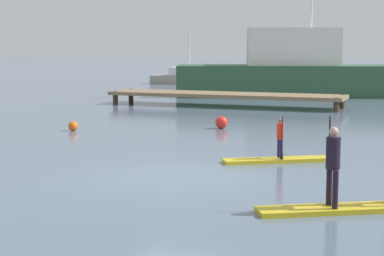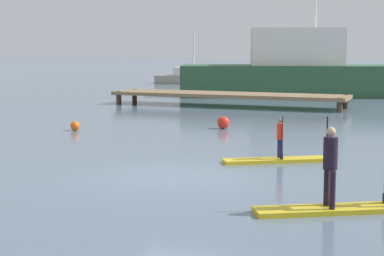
{
  "view_description": "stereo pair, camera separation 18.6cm",
  "coord_description": "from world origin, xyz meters",
  "px_view_note": "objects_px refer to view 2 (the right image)",
  "views": [
    {
      "loc": [
        5.87,
        -14.51,
        3.23
      ],
      "look_at": [
        -0.45,
        2.15,
        0.94
      ],
      "focal_mm": 61.24,
      "sensor_mm": 36.0,
      "label": 1
    },
    {
      "loc": [
        6.04,
        -14.44,
        3.23
      ],
      "look_at": [
        -0.45,
        2.15,
        0.94
      ],
      "focal_mm": 61.24,
      "sensor_mm": 36.0,
      "label": 2
    }
  ],
  "objects_px": {
    "paddleboard_near": "(280,160)",
    "fishing_boat_white_large": "(296,71)",
    "mooring_buoy_near": "(223,122)",
    "paddler_child_solo": "(280,136)",
    "fishing_boat_green_midground": "(188,77)",
    "paddler_adult": "(330,161)",
    "paddleboard_far": "(345,209)",
    "mooring_buoy_mid": "(75,126)"
  },
  "relations": [
    {
      "from": "paddleboard_near",
      "to": "paddler_child_solo",
      "type": "distance_m",
      "value": 0.68
    },
    {
      "from": "mooring_buoy_near",
      "to": "paddler_adult",
      "type": "bearing_deg",
      "value": -62.06
    },
    {
      "from": "paddler_child_solo",
      "to": "paddler_adult",
      "type": "height_order",
      "value": "paddler_adult"
    },
    {
      "from": "paddler_child_solo",
      "to": "fishing_boat_white_large",
      "type": "height_order",
      "value": "fishing_boat_white_large"
    },
    {
      "from": "fishing_boat_green_midground",
      "to": "mooring_buoy_mid",
      "type": "distance_m",
      "value": 29.38
    },
    {
      "from": "paddleboard_far",
      "to": "paddler_child_solo",
      "type": "bearing_deg",
      "value": 117.27
    },
    {
      "from": "paddler_child_solo",
      "to": "mooring_buoy_near",
      "type": "height_order",
      "value": "paddler_child_solo"
    },
    {
      "from": "paddleboard_near",
      "to": "fishing_boat_white_large",
      "type": "bearing_deg",
      "value": 101.44
    },
    {
      "from": "fishing_boat_green_midground",
      "to": "paddler_adult",
      "type": "bearing_deg",
      "value": -64.43
    },
    {
      "from": "paddleboard_near",
      "to": "paddler_child_solo",
      "type": "height_order",
      "value": "paddler_child_solo"
    },
    {
      "from": "paddler_adult",
      "to": "fishing_boat_white_large",
      "type": "xyz_separation_m",
      "value": [
        -6.85,
        28.03,
        0.54
      ]
    },
    {
      "from": "mooring_buoy_mid",
      "to": "fishing_boat_green_midground",
      "type": "bearing_deg",
      "value": 103.5
    },
    {
      "from": "paddleboard_far",
      "to": "mooring_buoy_near",
      "type": "xyz_separation_m",
      "value": [
        -6.22,
        11.01,
        0.19
      ]
    },
    {
      "from": "paddleboard_far",
      "to": "fishing_boat_green_midground",
      "type": "height_order",
      "value": "fishing_boat_green_midground"
    },
    {
      "from": "paddleboard_far",
      "to": "mooring_buoy_mid",
      "type": "height_order",
      "value": "mooring_buoy_mid"
    },
    {
      "from": "paddler_child_solo",
      "to": "mooring_buoy_mid",
      "type": "bearing_deg",
      "value": 157.47
    },
    {
      "from": "paddleboard_near",
      "to": "paddler_adult",
      "type": "distance_m",
      "value": 5.51
    },
    {
      "from": "fishing_boat_green_midground",
      "to": "mooring_buoy_mid",
      "type": "bearing_deg",
      "value": -76.5
    },
    {
      "from": "paddleboard_near",
      "to": "paddler_adult",
      "type": "xyz_separation_m",
      "value": [
        2.19,
        -4.97,
        0.94
      ]
    },
    {
      "from": "paddler_adult",
      "to": "mooring_buoy_mid",
      "type": "xyz_separation_m",
      "value": [
        -10.91,
        8.58,
        -0.81
      ]
    },
    {
      "from": "mooring_buoy_near",
      "to": "paddleboard_near",
      "type": "bearing_deg",
      "value": -58.92
    },
    {
      "from": "fishing_boat_green_midground",
      "to": "mooring_buoy_mid",
      "type": "height_order",
      "value": "fishing_boat_green_midground"
    },
    {
      "from": "paddler_child_solo",
      "to": "paddleboard_far",
      "type": "distance_m",
      "value": 5.44
    },
    {
      "from": "paddler_child_solo",
      "to": "mooring_buoy_near",
      "type": "relative_size",
      "value": 2.45
    },
    {
      "from": "paddler_adult",
      "to": "mooring_buoy_near",
      "type": "xyz_separation_m",
      "value": [
        -5.92,
        11.17,
        -0.76
      ]
    },
    {
      "from": "paddleboard_near",
      "to": "paddleboard_far",
      "type": "relative_size",
      "value": 0.87
    },
    {
      "from": "fishing_boat_white_large",
      "to": "mooring_buoy_mid",
      "type": "height_order",
      "value": "fishing_boat_white_large"
    },
    {
      "from": "fishing_boat_white_large",
      "to": "mooring_buoy_mid",
      "type": "xyz_separation_m",
      "value": [
        -4.06,
        -19.45,
        -1.36
      ]
    },
    {
      "from": "fishing_boat_white_large",
      "to": "mooring_buoy_near",
      "type": "distance_m",
      "value": 16.93
    },
    {
      "from": "paddler_child_solo",
      "to": "paddleboard_far",
      "type": "height_order",
      "value": "paddler_child_solo"
    },
    {
      "from": "paddler_adult",
      "to": "fishing_boat_white_large",
      "type": "bearing_deg",
      "value": 103.74
    },
    {
      "from": "paddleboard_near",
      "to": "mooring_buoy_mid",
      "type": "height_order",
      "value": "mooring_buoy_mid"
    },
    {
      "from": "fishing_boat_white_large",
      "to": "mooring_buoy_near",
      "type": "bearing_deg",
      "value": -86.85
    },
    {
      "from": "fishing_boat_white_large",
      "to": "mooring_buoy_mid",
      "type": "relative_size",
      "value": 40.93
    },
    {
      "from": "paddleboard_far",
      "to": "fishing_boat_white_large",
      "type": "distance_m",
      "value": 28.81
    },
    {
      "from": "paddleboard_far",
      "to": "fishing_boat_green_midground",
      "type": "bearing_deg",
      "value": 116.03
    },
    {
      "from": "paddleboard_near",
      "to": "paddleboard_far",
      "type": "xyz_separation_m",
      "value": [
        2.48,
        -4.81,
        0.0
      ]
    },
    {
      "from": "paddler_child_solo",
      "to": "paddleboard_far",
      "type": "bearing_deg",
      "value": -62.73
    },
    {
      "from": "paddler_adult",
      "to": "paddleboard_far",
      "type": "bearing_deg",
      "value": 28.68
    },
    {
      "from": "paddler_adult",
      "to": "mooring_buoy_mid",
      "type": "relative_size",
      "value": 4.84
    },
    {
      "from": "paddleboard_near",
      "to": "paddler_child_solo",
      "type": "relative_size",
      "value": 2.53
    },
    {
      "from": "fishing_boat_green_midground",
      "to": "mooring_buoy_near",
      "type": "distance_m",
      "value": 28.55
    }
  ]
}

